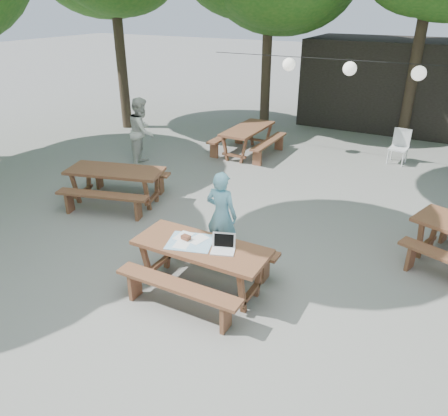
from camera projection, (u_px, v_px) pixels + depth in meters
The scene contains 11 objects.
ground at pixel (253, 272), 7.01m from camera, with size 80.00×80.00×0.00m, color slate.
pavilion at pixel (400, 84), 14.53m from camera, with size 6.00×3.00×2.80m, color black.
main_picnic_table at pixel (202, 266), 6.47m from camera, with size 2.00×1.58×0.75m.
picnic_table_nw at pixel (116, 186), 9.26m from camera, with size 2.25×2.03×0.75m.
picnic_table_far_w at pixel (247, 140), 12.21m from camera, with size 1.60×2.01×0.75m.
woman at pixel (222, 215), 7.17m from camera, with size 0.55×0.36×1.52m, color #7DCBE5.
second_person at pixel (142, 131), 11.29m from camera, with size 0.84×0.66×1.73m, color silver.
plastic_chair at pixel (398, 154), 11.56m from camera, with size 0.48×0.48×0.90m.
laptop at pixel (223, 246), 6.16m from camera, with size 0.40×0.35×0.24m.
tabletop_clutter at pixel (189, 241), 6.40m from camera, with size 0.78×0.71×0.08m.
paper_lanterns at pixel (350, 68), 10.82m from camera, with size 9.00×0.34×0.38m.
Camera 1 is at (2.36, -5.40, 3.97)m, focal length 35.00 mm.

